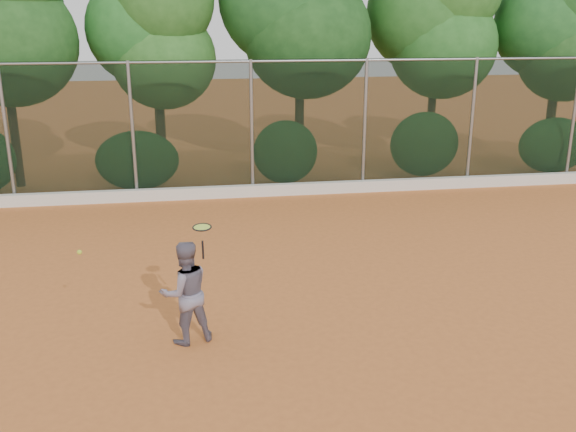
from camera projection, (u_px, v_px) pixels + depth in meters
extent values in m
plane|color=#C86B2F|center=(298.00, 307.00, 10.43)|extent=(80.00, 80.00, 0.00)
cube|color=silver|center=(253.00, 191.00, 16.82)|extent=(24.00, 0.20, 0.30)
imported|color=slate|center=(185.00, 292.00, 9.13)|extent=(0.89, 0.78, 1.54)
cube|color=black|center=(252.00, 129.00, 16.51)|extent=(24.00, 0.01, 3.50)
cylinder|color=gray|center=(251.00, 61.00, 16.00)|extent=(24.00, 0.06, 0.06)
cylinder|color=gray|center=(7.00, 135.00, 15.62)|extent=(0.09, 0.09, 3.50)
cylinder|color=gray|center=(133.00, 132.00, 16.07)|extent=(0.09, 0.09, 3.50)
cylinder|color=gray|center=(252.00, 129.00, 16.51)|extent=(0.09, 0.09, 3.50)
cylinder|color=gray|center=(365.00, 126.00, 16.96)|extent=(0.09, 0.09, 3.50)
cylinder|color=gray|center=(472.00, 123.00, 17.40)|extent=(0.09, 0.09, 3.50)
cylinder|color=gray|center=(573.00, 120.00, 17.85)|extent=(0.09, 0.09, 3.50)
cylinder|color=#412819|center=(15.00, 134.00, 17.46)|extent=(0.24, 0.24, 2.90)
ellipsoid|color=#2F6827|center=(10.00, 41.00, 16.66)|extent=(3.50, 2.90, 3.40)
cylinder|color=#3F2A18|center=(161.00, 137.00, 18.49)|extent=(0.28, 0.28, 2.40)
ellipsoid|color=#2B6221|center=(164.00, 59.00, 17.77)|extent=(2.90, 2.40, 2.80)
ellipsoid|color=#216122|center=(144.00, 29.00, 17.74)|extent=(3.20, 2.70, 3.10)
cylinder|color=#3C2B17|center=(299.00, 125.00, 18.71)|extent=(0.26, 0.26, 3.00)
ellipsoid|color=#296125|center=(308.00, 36.00, 17.90)|extent=(3.60, 3.00, 3.50)
cylinder|color=#412B19|center=(430.00, 125.00, 19.55)|extent=(0.24, 0.24, 2.70)
ellipsoid|color=#225B1F|center=(444.00, 46.00, 18.79)|extent=(3.20, 2.70, 3.10)
ellipsoid|color=#20561D|center=(426.00, 14.00, 18.73)|extent=(3.50, 2.90, 3.40)
cylinder|color=#412E19|center=(549.00, 127.00, 19.76)|extent=(0.28, 0.28, 2.50)
ellipsoid|color=#2F6626|center=(567.00, 52.00, 19.02)|extent=(3.00, 2.50, 2.90)
ellipsoid|color=#2C732C|center=(549.00, 24.00, 18.99)|extent=(3.30, 2.80, 3.20)
ellipsoid|color=#2A5E24|center=(137.00, 160.00, 17.09)|extent=(2.20, 1.16, 1.60)
ellipsoid|color=#2D6426|center=(285.00, 152.00, 17.65)|extent=(1.80, 1.04, 1.76)
ellipsoid|color=#346E2A|center=(424.00, 144.00, 18.22)|extent=(2.00, 1.10, 1.84)
ellipsoid|color=#34772D|center=(554.00, 145.00, 18.86)|extent=(2.16, 1.12, 1.64)
cylinder|color=black|center=(203.00, 250.00, 8.87)|extent=(0.04, 0.06, 0.27)
torus|color=black|center=(202.00, 227.00, 8.71)|extent=(0.31, 0.31, 0.05)
cylinder|color=#C6E443|center=(202.00, 227.00, 8.71)|extent=(0.26, 0.26, 0.02)
sphere|color=#B7D22F|center=(79.00, 252.00, 8.19)|extent=(0.06, 0.06, 0.06)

